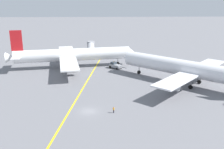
% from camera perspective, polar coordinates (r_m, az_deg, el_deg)
% --- Properties ---
extents(ground_plane, '(600.00, 600.00, 0.00)m').
position_cam_1_polar(ground_plane, '(69.54, -4.94, -7.79)').
color(ground_plane, slate).
extents(taxiway_stripe, '(15.82, 119.08, 0.01)m').
position_cam_1_polar(taxiway_stripe, '(79.01, -7.30, -4.79)').
color(taxiway_stripe, yellow).
rests_on(taxiway_stripe, ground).
extents(airliner_at_gate_left, '(51.85, 44.42, 15.63)m').
position_cam_1_polar(airliner_at_gate_left, '(110.21, -8.51, 4.12)').
color(airliner_at_gate_left, white).
rests_on(airliner_at_gate_left, ground).
extents(airliner_being_pushed, '(42.66, 39.84, 15.17)m').
position_cam_1_polar(airliner_being_pushed, '(91.02, 15.80, 1.14)').
color(airliner_being_pushed, silver).
rests_on(airliner_being_pushed, ground).
extents(pushback_tug, '(6.69, 7.00, 2.84)m').
position_cam_1_polar(pushback_tug, '(108.28, 0.71, 1.93)').
color(pushback_tug, gray).
rests_on(pushback_tug, ground).
extents(ground_crew_marshaller_foreground, '(0.47, 0.36, 1.57)m').
position_cam_1_polar(ground_crew_marshaller_foreground, '(68.16, 0.35, -7.51)').
color(ground_crew_marshaller_foreground, black).
rests_on(ground_crew_marshaller_foreground, ground).
extents(jet_bridge, '(4.26, 19.68, 5.63)m').
position_cam_1_polar(jet_bridge, '(132.57, -4.54, 5.80)').
color(jet_bridge, '#B7B7BC').
rests_on(jet_bridge, ground).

